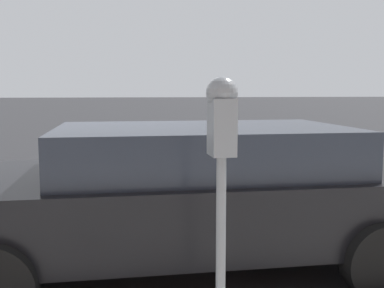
% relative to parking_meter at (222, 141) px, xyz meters
% --- Properties ---
extents(ground_plane, '(220.00, 220.00, 0.00)m').
position_rel_parking_meter_xyz_m(ground_plane, '(2.61, 0.82, -1.39)').
color(ground_plane, '#2B2B2D').
extents(parking_meter, '(0.21, 0.19, 1.63)m').
position_rel_parking_meter_xyz_m(parking_meter, '(0.00, 0.00, 0.00)').
color(parking_meter, gray).
rests_on(parking_meter, sidewalk).
extents(car_black, '(2.15, 4.83, 1.36)m').
position_rel_parking_meter_xyz_m(car_black, '(1.55, -0.04, -0.65)').
color(car_black, black).
rests_on(car_black, ground_plane).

